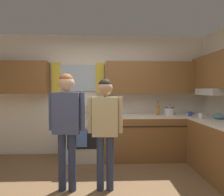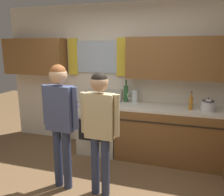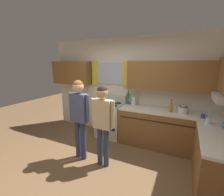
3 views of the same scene
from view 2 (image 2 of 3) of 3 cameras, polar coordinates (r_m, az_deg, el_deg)
The scene contains 9 objects.
back_wall_unit at distance 4.02m, azimuth 3.37°, elevation 7.00°, with size 4.60×0.42×2.60m.
kitchen_counter_run at distance 3.56m, azimuth 23.65°, elevation -11.38°, with size 2.27×1.97×0.90m.
stove_oven at distance 4.09m, azimuth -3.04°, elevation -6.97°, with size 0.67×0.67×1.10m.
bottle_oil_amber at distance 3.65m, azimuth 19.37°, elevation -1.18°, with size 0.06×0.06×0.29m.
bottle_wine_green at distance 3.97m, azimuth 3.55°, elevation 1.22°, with size 0.08×0.08×0.39m.
stovetop_kettle at distance 3.68m, azimuth 23.19°, elevation -1.61°, with size 0.27×0.20×0.21m.
water_pitcher at distance 3.93m, azimuth 5.70°, elevation 0.46°, with size 0.19×0.11×0.22m.
adult_left at distance 2.91m, azimuth -13.02°, elevation -3.73°, with size 0.51×0.22×1.64m.
adult_in_plaid at distance 2.70m, azimuth -3.13°, elevation -5.74°, with size 0.49×0.21×1.57m.
Camera 2 is at (0.98, -2.07, 1.83)m, focal length 36.03 mm.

